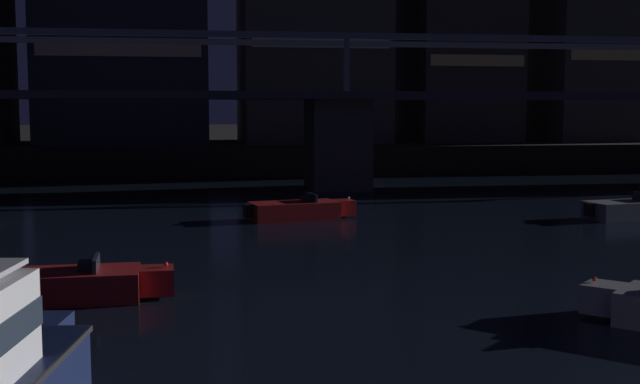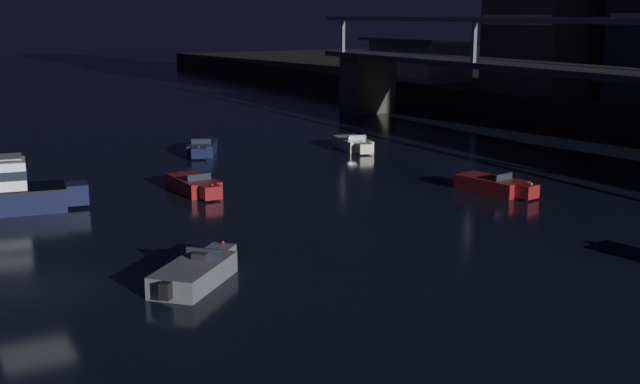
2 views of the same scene
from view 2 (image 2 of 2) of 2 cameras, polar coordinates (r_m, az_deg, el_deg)
The scene contains 7 objects.
ground_plane at distance 30.81m, azimuth -19.74°, elevation -6.54°, with size 400.00×400.00×0.00m, color black.
waterfront_pavilion at distance 94.08m, azimuth 6.98°, elevation 9.28°, with size 12.40×7.40×4.70m.
speedboat_near_center at distance 57.21m, azimuth -8.35°, elevation 3.10°, with size 4.96×3.37×1.16m.
speedboat_near_right at distance 29.93m, azimuth -8.77°, elevation -5.65°, with size 4.35×4.43×1.16m.
speedboat_mid_left at distance 45.37m, azimuth 12.25°, elevation 0.48°, with size 5.23×2.49×1.16m.
speedboat_mid_center at distance 58.41m, azimuth 2.42°, elevation 3.42°, with size 5.22×2.53×1.16m.
speedboat_far_left at distance 44.86m, azimuth -8.86°, elevation 0.48°, with size 5.21×1.91×1.16m.
Camera 2 is at (28.94, -4.20, 9.70)m, focal length 45.13 mm.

